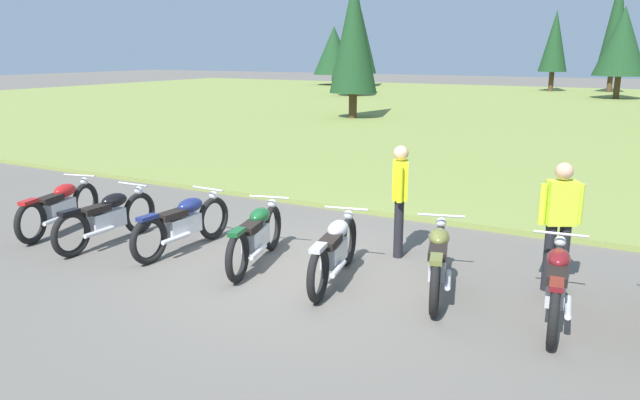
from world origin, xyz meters
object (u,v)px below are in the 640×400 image
Objects in this scene: motorcycle_navy at (184,223)px; motorcycle_silver at (335,250)px; motorcycle_olive at (438,260)px; rider_near_row_end at (400,194)px; motorcycle_british_green at (256,235)px; rider_in_hivis_vest at (560,219)px; motorcycle_red at (60,206)px; motorcycle_black at (108,217)px; motorcycle_maroon at (556,284)px.

motorcycle_navy is 2.63m from motorcycle_silver.
motorcycle_olive is 1.57m from rider_near_row_end.
motorcycle_british_green is 1.23× the size of rider_in_hivis_vest.
motorcycle_red is 6.49m from motorcycle_olive.
motorcycle_red is 1.25m from motorcycle_black.
motorcycle_black and motorcycle_navy have the same top height.
motorcycle_maroon is 1.08m from rider_in_hivis_vest.
motorcycle_olive is (1.32, 0.29, 0.00)m from motorcycle_silver.
rider_near_row_end is (5.49, 1.64, 0.51)m from motorcycle_red.
rider_near_row_end reaches higher than motorcycle_navy.
motorcycle_british_green is 1.01× the size of motorcycle_olive.
motorcycle_maroon is 2.76m from rider_near_row_end.
motorcycle_navy and motorcycle_silver have the same top height.
motorcycle_silver is 1.53m from rider_near_row_end.
rider_in_hivis_vest is at bearing 12.40° from motorcycle_black.
motorcycle_red is 7.92m from motorcycle_maroon.
motorcycle_maroon is (5.39, 0.15, 0.00)m from motorcycle_navy.
rider_in_hivis_vest reaches higher than motorcycle_black.
motorcycle_olive is at bearing 175.01° from motorcycle_maroon.
motorcycle_navy is at bearing 15.03° from motorcycle_black.
rider_near_row_end reaches higher than motorcycle_silver.
motorcycle_red is at bearing -177.40° from motorcycle_silver.
motorcycle_olive is 1.44m from motorcycle_maroon.
motorcycle_olive is 1.22× the size of rider_in_hivis_vest.
motorcycle_silver and motorcycle_olive have the same top height.
motorcycle_silver is (3.90, 0.33, 0.00)m from motorcycle_black.
motorcycle_black is at bearing -4.25° from motorcycle_red.
rider_near_row_end is at bearing 39.87° from motorcycle_british_green.
rider_near_row_end and rider_in_hivis_vest have the same top height.
motorcycle_british_green is 4.08m from rider_in_hivis_vest.
rider_in_hivis_vest is (2.61, 1.11, 0.51)m from motorcycle_silver.
motorcycle_navy is at bearing -154.91° from rider_near_row_end.
rider_in_hivis_vest is at bearing 11.76° from motorcycle_navy.
motorcycle_navy and motorcycle_maroon have the same top height.
motorcycle_red is at bearing -175.35° from motorcycle_olive.
motorcycle_maroon is (6.66, 0.49, 0.00)m from motorcycle_black.
motorcycle_navy is 1.01× the size of motorcycle_silver.
motorcycle_navy is at bearing 5.64° from motorcycle_red.
motorcycle_british_green is at bearing 178.16° from motorcycle_silver.
motorcycle_black is 4.61m from rider_near_row_end.
motorcycle_british_green is at bearing -140.13° from rider_near_row_end.
motorcycle_navy is at bearing -168.24° from rider_in_hivis_vest.
motorcycle_navy is 1.03× the size of motorcycle_olive.
motorcycle_red is at bearing -177.10° from motorcycle_maroon.
motorcycle_british_green is at bearing -174.53° from motorcycle_olive.
motorcycle_red and motorcycle_maroon have the same top height.
motorcycle_navy is 1.26× the size of rider_near_row_end.
motorcycle_navy is 3.32m from rider_near_row_end.
motorcycle_silver is (2.63, -0.01, 0.00)m from motorcycle_navy.
motorcycle_silver is 2.76m from motorcycle_maroon.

